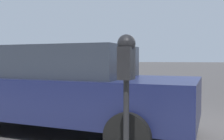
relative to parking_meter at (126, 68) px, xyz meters
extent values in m
plane|color=#3D3A3A|center=(2.59, -0.89, -1.24)|extent=(220.00, 220.00, 0.00)
cylinder|color=black|center=(0.00, 0.00, -0.62)|extent=(0.06, 0.06, 1.00)
cube|color=black|center=(0.00, 0.00, 0.05)|extent=(0.20, 0.14, 0.34)
sphere|color=black|center=(0.00, 0.00, 0.25)|extent=(0.19, 0.19, 0.19)
cube|color=#B21919|center=(0.11, 0.00, 0.01)|extent=(0.01, 0.11, 0.12)
cube|color=black|center=(0.11, 0.00, 0.13)|extent=(0.01, 0.10, 0.08)
cube|color=#14193D|center=(1.60, 1.55, -0.57)|extent=(1.85, 4.48, 0.69)
cube|color=#232833|center=(1.60, 1.73, 0.05)|extent=(1.61, 2.51, 0.55)
cylinder|color=black|center=(2.48, 0.16, -0.92)|extent=(0.23, 0.64, 0.64)
cylinder|color=black|center=(0.68, 0.18, -0.92)|extent=(0.23, 0.64, 0.64)
cylinder|color=black|center=(2.52, 2.92, -0.92)|extent=(0.23, 0.64, 0.64)
camera|label=1|loc=(-2.59, -0.79, 0.09)|focal=42.00mm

